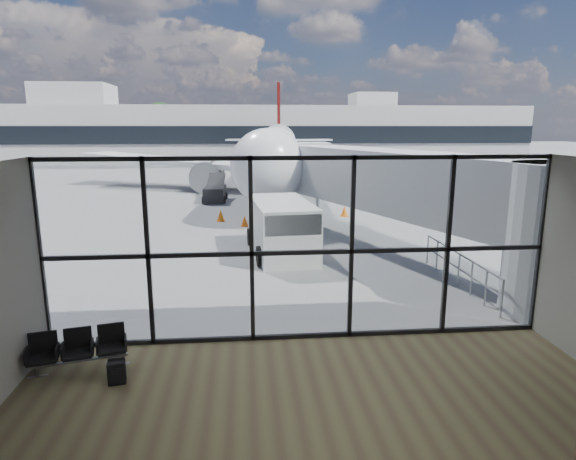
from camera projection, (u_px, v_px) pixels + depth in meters
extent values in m
plane|color=slate|center=(257.00, 176.00, 50.88)|extent=(220.00, 220.00, 0.00)
cube|color=brown|center=(330.00, 440.00, 8.05)|extent=(12.00, 8.00, 0.01)
cube|color=silver|center=(335.00, 171.00, 7.10)|extent=(12.00, 8.00, 0.02)
cube|color=white|center=(302.00, 250.00, 11.47)|extent=(12.00, 0.04, 4.50)
cube|color=black|center=(301.00, 336.00, 11.93)|extent=(12.00, 0.12, 0.10)
cube|color=black|center=(302.00, 252.00, 11.48)|extent=(12.00, 0.12, 0.10)
cube|color=black|center=(303.00, 158.00, 11.01)|extent=(12.00, 0.12, 0.10)
cube|color=black|center=(40.00, 256.00, 10.93)|extent=(0.10, 0.12, 4.50)
cube|color=black|center=(148.00, 254.00, 11.15)|extent=(0.10, 0.12, 4.50)
cube|color=black|center=(252.00, 252.00, 11.36)|extent=(0.10, 0.12, 4.50)
cube|color=black|center=(351.00, 249.00, 11.58)|extent=(0.10, 0.12, 4.50)
cube|color=black|center=(448.00, 247.00, 11.79)|extent=(0.10, 0.12, 4.50)
cube|color=black|center=(540.00, 245.00, 12.01)|extent=(0.10, 0.12, 4.50)
cylinder|color=#ACAEB2|center=(559.00, 240.00, 13.12)|extent=(2.80, 2.80, 4.20)
cube|color=#ACAEB2|center=(390.00, 180.00, 19.51)|extent=(7.45, 14.81, 2.40)
cube|color=#ACAEB2|center=(304.00, 167.00, 26.08)|extent=(2.60, 2.20, 2.60)
cylinder|color=gray|center=(289.00, 205.00, 26.45)|extent=(0.20, 0.20, 1.80)
cylinder|color=gray|center=(318.00, 205.00, 26.60)|extent=(0.20, 0.20, 1.80)
cylinder|color=black|center=(303.00, 217.00, 26.66)|extent=(1.80, 0.56, 0.56)
cylinder|color=gray|center=(502.00, 299.00, 13.11)|extent=(0.06, 0.06, 1.10)
cylinder|color=gray|center=(486.00, 288.00, 13.98)|extent=(0.06, 0.06, 1.10)
cylinder|color=gray|center=(471.00, 278.00, 14.86)|extent=(0.06, 0.06, 1.10)
cylinder|color=gray|center=(459.00, 270.00, 15.74)|extent=(0.06, 0.06, 1.10)
cylinder|color=gray|center=(447.00, 262.00, 16.61)|extent=(0.06, 0.06, 1.10)
cylinder|color=gray|center=(437.00, 255.00, 17.49)|extent=(0.06, 0.06, 1.10)
cylinder|color=gray|center=(428.00, 249.00, 18.37)|extent=(0.06, 0.06, 1.10)
cylinder|color=gray|center=(460.00, 254.00, 15.63)|extent=(0.06, 5.40, 0.06)
cylinder|color=gray|center=(459.00, 268.00, 15.73)|extent=(0.06, 5.40, 0.06)
cube|color=#B5B5B0|center=(252.00, 134.00, 71.45)|extent=(80.00, 12.00, 8.00)
cube|color=black|center=(253.00, 135.00, 65.51)|extent=(80.00, 0.20, 2.40)
cube|color=#B5B5B0|center=(75.00, 95.00, 68.05)|extent=(10.00, 8.00, 3.00)
cube|color=#B5B5B0|center=(372.00, 100.00, 72.00)|extent=(6.00, 6.00, 2.00)
cylinder|color=#382619|center=(11.00, 149.00, 78.22)|extent=(0.50, 0.50, 3.06)
sphere|color=black|center=(8.00, 126.00, 77.43)|extent=(5.61, 5.61, 5.61)
cylinder|color=#382619|center=(50.00, 148.00, 78.72)|extent=(0.50, 0.50, 3.42)
sphere|color=black|center=(47.00, 122.00, 77.84)|extent=(6.27, 6.27, 6.27)
cylinder|color=#382619|center=(87.00, 150.00, 79.33)|extent=(0.50, 0.50, 2.70)
sphere|color=black|center=(86.00, 129.00, 78.63)|extent=(4.95, 4.95, 4.95)
cylinder|color=#382619|center=(125.00, 149.00, 79.83)|extent=(0.50, 0.50, 3.06)
sphere|color=black|center=(123.00, 126.00, 79.04)|extent=(5.61, 5.61, 5.61)
cylinder|color=#382619|center=(161.00, 147.00, 80.33)|extent=(0.50, 0.50, 3.42)
sphere|color=black|center=(160.00, 122.00, 79.44)|extent=(6.27, 6.27, 6.27)
cube|color=gray|center=(79.00, 361.00, 10.30)|extent=(1.96, 0.55, 0.04)
cube|color=black|center=(43.00, 358.00, 10.05)|extent=(0.67, 0.65, 0.07)
cube|color=black|center=(43.00, 343.00, 10.23)|extent=(0.56, 0.20, 0.50)
cube|color=black|center=(78.00, 353.00, 10.26)|extent=(0.67, 0.65, 0.07)
cube|color=black|center=(78.00, 338.00, 10.45)|extent=(0.56, 0.20, 0.50)
cube|color=black|center=(112.00, 349.00, 10.48)|extent=(0.67, 0.65, 0.07)
cube|color=black|center=(111.00, 334.00, 10.67)|extent=(0.56, 0.20, 0.50)
cylinder|color=gray|center=(37.00, 372.00, 10.06)|extent=(0.05, 0.05, 0.23)
cylinder|color=gray|center=(120.00, 360.00, 10.59)|extent=(0.05, 0.05, 0.23)
cube|color=black|center=(117.00, 373.00, 9.79)|extent=(0.38, 0.27, 0.48)
cube|color=black|center=(116.00, 376.00, 9.66)|extent=(0.29, 0.11, 0.33)
cylinder|color=black|center=(116.00, 359.00, 9.84)|extent=(0.34, 0.14, 0.09)
cylinder|color=white|center=(275.00, 151.00, 39.97)|extent=(6.69, 31.64, 3.87)
sphere|color=white|center=(268.00, 166.00, 24.61)|extent=(3.87, 3.87, 3.87)
cone|color=white|center=(279.00, 141.00, 57.81)|extent=(4.42, 6.61, 3.87)
cube|color=black|center=(268.00, 155.00, 25.12)|extent=(2.41, 1.46, 0.52)
cube|color=white|center=(172.00, 161.00, 41.16)|extent=(15.84, 9.45, 1.24)
cylinder|color=black|center=(209.00, 176.00, 39.34)|extent=(2.51, 3.74, 2.20)
cube|color=white|center=(251.00, 140.00, 57.27)|extent=(6.06, 3.50, 0.19)
cube|color=white|center=(379.00, 161.00, 41.19)|extent=(16.11, 6.96, 1.24)
cylinder|color=black|center=(341.00, 176.00, 39.36)|extent=(2.51, 3.74, 2.20)
cube|color=white|center=(307.00, 140.00, 57.28)|extent=(5.94, 2.56, 0.19)
cube|color=#570F0C|center=(279.00, 111.00, 57.08)|extent=(0.67, 3.99, 6.28)
cylinder|color=gray|center=(270.00, 206.00, 27.17)|extent=(0.21, 0.21, 1.47)
cylinder|color=black|center=(270.00, 213.00, 27.24)|extent=(0.33, 0.75, 0.73)
cylinder|color=black|center=(241.00, 182.00, 41.04)|extent=(0.56, 1.04, 1.01)
cylinder|color=black|center=(310.00, 182.00, 41.05)|extent=(0.56, 1.04, 1.01)
cube|color=beige|center=(281.00, 228.00, 19.68)|extent=(2.65, 5.21, 2.18)
cube|color=black|center=(290.00, 222.00, 17.77)|extent=(2.19, 1.50, 0.76)
cylinder|color=black|center=(260.00, 256.00, 18.06)|extent=(0.34, 0.79, 0.76)
cylinder|color=black|center=(317.00, 253.00, 18.45)|extent=(0.34, 0.79, 0.76)
cylinder|color=black|center=(251.00, 237.00, 21.20)|extent=(0.34, 0.79, 0.76)
cylinder|color=black|center=(299.00, 235.00, 21.60)|extent=(0.34, 0.79, 0.76)
cube|color=black|center=(215.00, 194.00, 33.58)|extent=(1.48, 3.00, 0.99)
cube|color=black|center=(216.00, 181.00, 34.58)|extent=(1.27, 2.50, 1.02)
cylinder|color=black|center=(204.00, 200.00, 32.64)|extent=(0.21, 0.50, 0.49)
cylinder|color=black|center=(224.00, 200.00, 32.72)|extent=(0.21, 0.50, 0.49)
cylinder|color=black|center=(207.00, 196.00, 34.56)|extent=(0.21, 0.50, 0.49)
cylinder|color=black|center=(226.00, 196.00, 34.64)|extent=(0.21, 0.50, 0.49)
cylinder|color=black|center=(13.00, 234.00, 22.45)|extent=(0.21, 0.44, 0.44)
cube|color=orange|center=(221.00, 221.00, 26.71)|extent=(0.45, 0.45, 0.03)
cone|color=orange|center=(221.00, 215.00, 26.65)|extent=(0.43, 0.43, 0.65)
cube|color=orange|center=(245.00, 226.00, 25.37)|extent=(0.39, 0.39, 0.03)
cone|color=orange|center=(245.00, 221.00, 25.31)|extent=(0.37, 0.37, 0.56)
cube|color=orange|center=(344.00, 216.00, 28.12)|extent=(0.44, 0.44, 0.03)
cone|color=orange|center=(344.00, 211.00, 28.06)|extent=(0.42, 0.42, 0.64)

